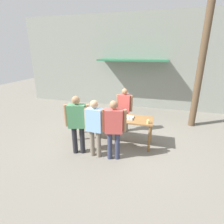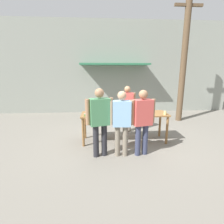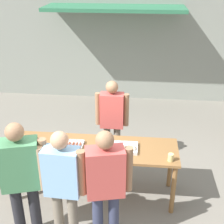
# 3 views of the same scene
# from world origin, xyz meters

# --- Properties ---
(ground_plane) EXTENTS (24.00, 24.00, 0.00)m
(ground_plane) POSITION_xyz_m (0.00, 0.00, 0.00)
(ground_plane) COLOR slate
(building_facade_back) EXTENTS (12.00, 1.11, 4.50)m
(building_facade_back) POSITION_xyz_m (0.00, 3.98, 2.26)
(building_facade_back) COLOR gray
(building_facade_back) RESTS_ON ground
(serving_table) EXTENTS (2.54, 0.74, 0.87)m
(serving_table) POSITION_xyz_m (0.00, 0.00, 0.77)
(serving_table) COLOR brown
(serving_table) RESTS_ON ground
(food_tray_sausages) EXTENTS (0.48, 0.26, 0.04)m
(food_tray_sausages) POSITION_xyz_m (-0.37, -0.01, 0.88)
(food_tray_sausages) COLOR silver
(food_tray_sausages) RESTS_ON serving_table
(food_tray_buns) EXTENTS (0.42, 0.32, 0.06)m
(food_tray_buns) POSITION_xyz_m (0.47, -0.01, 0.89)
(food_tray_buns) COLOR silver
(food_tray_buns) RESTS_ON serving_table
(condiment_jar_mustard) EXTENTS (0.06, 0.06, 0.07)m
(condiment_jar_mustard) POSITION_xyz_m (-1.14, -0.26, 0.90)
(condiment_jar_mustard) COLOR #567A38
(condiment_jar_mustard) RESTS_ON serving_table
(condiment_jar_ketchup) EXTENTS (0.06, 0.06, 0.07)m
(condiment_jar_ketchup) POSITION_xyz_m (-1.05, -0.24, 0.90)
(condiment_jar_ketchup) COLOR gold
(condiment_jar_ketchup) RESTS_ON serving_table
(beer_cup) EXTENTS (0.08, 0.08, 0.11)m
(beer_cup) POSITION_xyz_m (1.13, -0.25, 0.92)
(beer_cup) COLOR #DBC67A
(beer_cup) RESTS_ON serving_table
(person_server_behind_table) EXTENTS (0.58, 0.22, 1.60)m
(person_server_behind_table) POSITION_xyz_m (0.21, 0.86, 0.95)
(person_server_behind_table) COLOR #756B5B
(person_server_behind_table) RESTS_ON ground
(person_customer_holding_hotdog) EXTENTS (0.67, 0.38, 1.70)m
(person_customer_holding_hotdog) POSITION_xyz_m (-0.74, -0.91, 1.00)
(person_customer_holding_hotdog) COLOR #232328
(person_customer_holding_hotdog) RESTS_ON ground
(person_customer_with_cup) EXTENTS (0.64, 0.35, 1.66)m
(person_customer_with_cup) POSITION_xyz_m (0.31, -0.92, 0.98)
(person_customer_with_cup) COLOR #333851
(person_customer_with_cup) RESTS_ON ground
(person_customer_waiting_in_line) EXTENTS (0.63, 0.26, 1.64)m
(person_customer_waiting_in_line) POSITION_xyz_m (-0.21, -0.94, 0.97)
(person_customer_waiting_in_line) COLOR #756B5B
(person_customer_waiting_in_line) RESTS_ON ground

